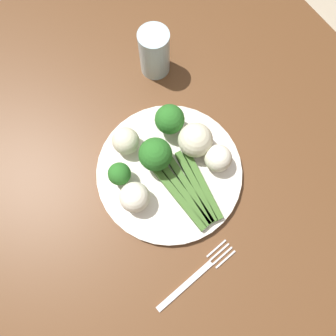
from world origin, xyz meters
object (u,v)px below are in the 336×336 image
plate (168,170)px  cauliflower_outer_edge (135,197)px  dining_table (154,195)px  asparagus_bundle (190,190)px  cauliflower_near_fork (218,158)px  fork (196,276)px  cauliflower_edge (125,141)px  broccoli_back (170,120)px  cauliflower_right (195,140)px  water_glass (154,53)px  broccoli_front (119,174)px  broccoli_left (155,155)px

plate → cauliflower_outer_edge: cauliflower_outer_edge is taller
dining_table → asparagus_bundle: bearing=43.3°
dining_table → cauliflower_outer_edge: bearing=-72.1°
cauliflower_near_fork → fork: (0.14, -0.14, -0.04)m
plate → cauliflower_outer_edge: 0.09m
cauliflower_near_fork → cauliflower_edge: same height
dining_table → plate: bearing=96.3°
plate → cauliflower_edge: cauliflower_edge is taller
broccoli_back → cauliflower_edge: bearing=-99.0°
cauliflower_right → water_glass: 0.20m
broccoli_front → fork: broccoli_front is taller
cauliflower_right → water_glass: bearing=169.1°
asparagus_bundle → cauliflower_outer_edge: bearing=68.7°
plate → cauliflower_near_fork: size_ratio=5.44×
cauliflower_near_fork → cauliflower_right: size_ratio=0.79×
fork → water_glass: water_glass is taller
dining_table → broccoli_back: (-0.07, 0.09, 0.16)m
broccoli_back → cauliflower_edge: broccoli_back is taller
dining_table → cauliflower_near_fork: 0.19m
dining_table → broccoli_left: bearing=134.3°
broccoli_front → cauliflower_edge: size_ratio=0.99×
cauliflower_edge → fork: size_ratio=0.30×
plate → cauliflower_outer_edge: size_ratio=5.06×
cauliflower_edge → cauliflower_outer_edge: bearing=-22.1°
cauliflower_right → water_glass: size_ratio=0.63×
asparagus_bundle → broccoli_left: bearing=16.7°
cauliflower_right → fork: 0.24m
asparagus_bundle → cauliflower_outer_edge: 0.10m
plate → water_glass: water_glass is taller
dining_table → cauliflower_edge: 0.17m
cauliflower_right → cauliflower_edge: (-0.07, -0.11, -0.01)m
dining_table → broccoli_front: broccoli_front is taller
broccoli_back → cauliflower_right: bearing=17.7°
cauliflower_outer_edge → fork: cauliflower_outer_edge is taller
asparagus_bundle → broccoli_front: 0.13m
broccoli_front → dining_table: bearing=49.2°
dining_table → water_glass: (-0.21, 0.14, 0.15)m
dining_table → cauliflower_right: bearing=97.7°
fork → cauliflower_right: bearing=50.4°
plate → broccoli_front: bearing=-111.4°
broccoli_back → cauliflower_outer_edge: broccoli_back is taller
plate → cauliflower_right: bearing=98.6°
cauliflower_outer_edge → fork: bearing=6.0°
plate → water_glass: 0.23m
plate → cauliflower_edge: size_ratio=5.38×
cauliflower_near_fork → cauliflower_edge: size_ratio=0.99×
broccoli_back → fork: bearing=-23.9°
broccoli_back → broccoli_front: broccoli_back is taller
asparagus_bundle → broccoli_back: size_ratio=2.19×
dining_table → cauliflower_near_fork: cauliflower_near_fork is taller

